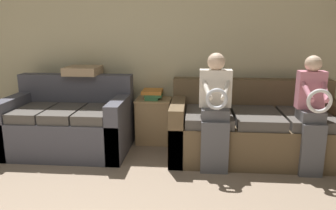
# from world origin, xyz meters

# --- Properties ---
(wall_back) EXTENTS (7.90, 0.06, 2.55)m
(wall_back) POSITION_xyz_m (0.00, 3.03, 1.27)
(wall_back) COLOR beige
(wall_back) RESTS_ON ground_plane
(couch_main) EXTENTS (1.95, 0.98, 0.86)m
(couch_main) POSITION_xyz_m (1.73, 2.44, 0.31)
(couch_main) COLOR brown
(couch_main) RESTS_ON ground_plane
(couch_side) EXTENTS (1.45, 0.89, 0.90)m
(couch_side) POSITION_xyz_m (-0.49, 2.41, 0.33)
(couch_side) COLOR #4C4C56
(couch_side) RESTS_ON ground_plane
(child_left_seated) EXTENTS (0.34, 0.38, 1.23)m
(child_left_seated) POSITION_xyz_m (1.24, 2.03, 0.67)
(child_left_seated) COLOR #56565B
(child_left_seated) RESTS_ON ground_plane
(child_right_seated) EXTENTS (0.27, 0.37, 1.21)m
(child_right_seated) POSITION_xyz_m (2.22, 2.03, 0.67)
(child_right_seated) COLOR #56565B
(child_right_seated) RESTS_ON ground_plane
(side_shelf) EXTENTS (0.45, 0.39, 0.58)m
(side_shelf) POSITION_xyz_m (0.50, 2.79, 0.30)
(side_shelf) COLOR tan
(side_shelf) RESTS_ON ground_plane
(book_stack) EXTENTS (0.26, 0.30, 0.12)m
(book_stack) POSITION_xyz_m (0.49, 2.79, 0.65)
(book_stack) COLOR #3D8451
(book_stack) RESTS_ON side_shelf
(throw_pillow) EXTENTS (0.41, 0.41, 0.10)m
(throw_pillow) POSITION_xyz_m (-0.39, 2.72, 0.95)
(throw_pillow) COLOR tan
(throw_pillow) RESTS_ON couch_side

